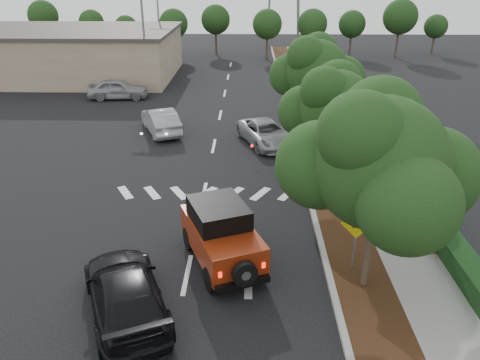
{
  "coord_description": "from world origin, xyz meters",
  "views": [
    {
      "loc": [
        2.0,
        -12.52,
        9.13
      ],
      "look_at": [
        1.66,
        3.0,
        2.04
      ],
      "focal_mm": 35.0,
      "sensor_mm": 36.0,
      "label": 1
    }
  ],
  "objects_px": {
    "red_jeep": "(220,233)",
    "black_suv_oncoming": "(125,293)",
    "speed_hump_sign": "(356,231)",
    "silver_suv_ahead": "(266,133)"
  },
  "relations": [
    {
      "from": "red_jeep",
      "to": "black_suv_oncoming",
      "type": "distance_m",
      "value": 3.75
    },
    {
      "from": "red_jeep",
      "to": "silver_suv_ahead",
      "type": "distance_m",
      "value": 11.67
    },
    {
      "from": "red_jeep",
      "to": "silver_suv_ahead",
      "type": "bearing_deg",
      "value": 58.71
    },
    {
      "from": "silver_suv_ahead",
      "to": "black_suv_oncoming",
      "type": "distance_m",
      "value": 14.92
    },
    {
      "from": "silver_suv_ahead",
      "to": "speed_hump_sign",
      "type": "distance_m",
      "value": 12.38
    },
    {
      "from": "red_jeep",
      "to": "black_suv_oncoming",
      "type": "height_order",
      "value": "red_jeep"
    },
    {
      "from": "speed_hump_sign",
      "to": "black_suv_oncoming",
      "type": "bearing_deg",
      "value": -159.75
    },
    {
      "from": "red_jeep",
      "to": "speed_hump_sign",
      "type": "height_order",
      "value": "speed_hump_sign"
    },
    {
      "from": "black_suv_oncoming",
      "to": "speed_hump_sign",
      "type": "bearing_deg",
      "value": 174.38
    },
    {
      "from": "red_jeep",
      "to": "speed_hump_sign",
      "type": "distance_m",
      "value": 4.42
    }
  ]
}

